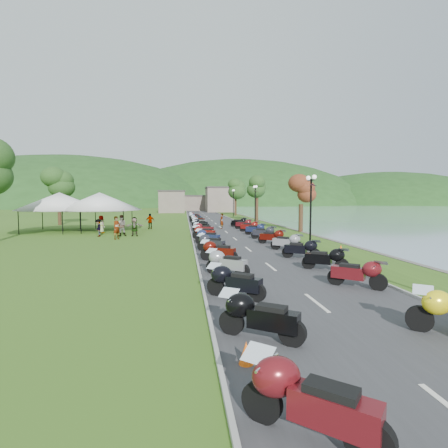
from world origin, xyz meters
name	(u,v)px	position (x,y,z in m)	size (l,w,h in m)	color
ground	(389,360)	(0.00, 0.00, 0.00)	(400.00, 400.00, 0.00)	#467320
road	(215,224)	(0.00, 40.00, 0.01)	(7.00, 120.00, 0.02)	#3B3B3D
hills_backdrop	(191,204)	(0.00, 200.00, 0.00)	(360.00, 120.00, 76.00)	#285621
far_building	(192,202)	(-2.00, 85.00, 2.50)	(18.00, 16.00, 5.00)	#796B5E
moto_row_left	(204,231)	(-2.43, 23.90, 0.55)	(2.60, 54.58, 1.10)	#331411
moto_row_right	(268,235)	(2.28, 19.94, 0.55)	(2.60, 30.91, 1.10)	#331411
vendor_tent_main	(100,212)	(-12.75, 30.30, 2.00)	(5.57, 5.57, 4.00)	silver
vendor_tent_side	(60,212)	(-16.85, 30.85, 2.00)	(5.63, 5.63, 4.00)	silver
tree_lakeside	(301,200)	(7.49, 27.37, 3.19)	(2.30, 2.30, 6.38)	#305B22
pedestrian_a	(117,239)	(-9.75, 22.94, 0.00)	(0.70, 0.51, 1.91)	slate
pedestrian_b	(121,236)	(-9.82, 25.48, 0.00)	(0.93, 0.51, 1.91)	slate
pedestrian_c	(99,237)	(-11.77, 25.28, 0.00)	(1.01, 0.41, 1.56)	slate
traffic_cone_near	(246,353)	(-3.00, 0.13, 0.24)	(0.31, 0.31, 0.49)	#F2590C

